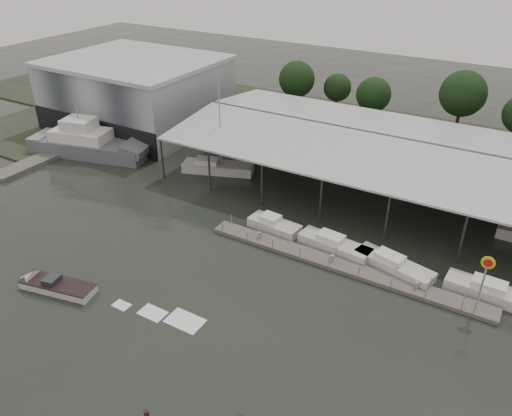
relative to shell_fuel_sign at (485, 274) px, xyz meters
The scene contains 16 objects.
ground 29.06m from the shell_fuel_sign, 159.69° to the right, with size 200.00×200.00×0.00m, color #242A22.
land_strip_far 42.05m from the shell_fuel_sign, 130.15° to the left, with size 140.00×30.00×0.30m.
land_strip_west 70.03m from the shell_fuel_sign, 163.37° to the left, with size 20.00×40.00×0.30m.
storage_warehouse 58.52m from the shell_fuel_sign, 160.06° to the left, with size 24.50×20.50×10.50m.
covered_boat_shed 20.71m from the shell_fuel_sign, 119.05° to the left, with size 58.24×24.00×6.96m.
trawler_dock 57.26m from the shell_fuel_sign, behind, with size 3.00×18.00×0.50m.
floating_dock 12.57m from the shell_fuel_sign, behind, with size 28.00×2.00×1.40m.
shell_fuel_sign is the anchor object (origin of this frame).
grey_trawler 53.17m from the shell_fuel_sign, behind, with size 18.28×9.00×8.84m.
white_sailboat 36.11m from the shell_fuel_sign, 161.53° to the left, with size 9.54×5.62×12.29m.
speedboat_underway 36.93m from the shell_fuel_sign, 154.09° to the right, with size 18.39×5.60×2.00m.
moored_cruiser_0 21.20m from the shell_fuel_sign, behind, with size 5.84×2.72×1.70m.
moored_cruiser_1 14.39m from the shell_fuel_sign, behind, with size 7.62×2.95×1.70m.
moored_cruiser_2 8.65m from the shell_fuel_sign, 164.97° to the left, with size 7.91×3.91×1.70m.
moored_cruiser_3 4.26m from the shell_fuel_sign, 69.28° to the left, with size 8.14×2.57×1.70m.
horizon_tree_line 38.06m from the shell_fuel_sign, 94.20° to the left, with size 69.73×11.49×10.61m.
Camera 1 is at (27.48, -27.10, 28.39)m, focal length 35.00 mm.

